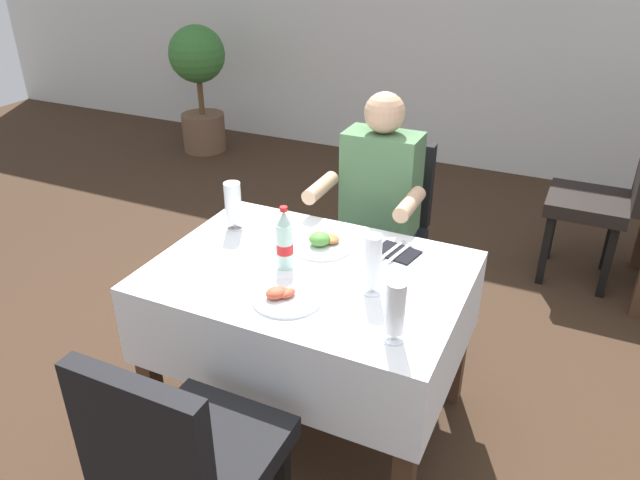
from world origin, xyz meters
TOP-DOWN VIEW (x-y plane):
  - ground_plane at (0.00, 0.00)m, footprint 11.00×11.00m
  - back_wall at (0.00, 3.49)m, footprint 11.00×0.12m
  - main_dining_table at (-0.07, 0.11)m, footprint 1.20×0.87m
  - chair_far_diner_seat at (-0.07, 0.94)m, footprint 0.44×0.50m
  - chair_near_camera_side at (-0.07, -0.71)m, footprint 0.44×0.50m
  - seated_diner_far at (-0.06, 0.83)m, footprint 0.50×0.46m
  - plate_near_camera at (-0.06, -0.11)m, footprint 0.25×0.25m
  - plate_far_diner at (-0.11, 0.30)m, footprint 0.25×0.25m
  - beer_glass_left at (0.37, -0.17)m, footprint 0.07×0.07m
  - beer_glass_middle at (-0.52, 0.29)m, footprint 0.07×0.07m
  - beer_glass_right at (0.21, 0.06)m, footprint 0.07×0.07m
  - cola_bottle_primary at (-0.16, 0.09)m, footprint 0.07×0.07m
  - napkin_cutlery_set at (0.19, 0.38)m, footprint 0.19×0.20m
  - background_chair_left at (0.96, 1.86)m, footprint 0.50×0.44m
  - potted_plant_corner at (-2.49, 2.82)m, footprint 0.50×0.50m

SIDE VIEW (x-z plane):
  - ground_plane at x=0.00m, z-range 0.00..0.00m
  - chair_far_diner_seat at x=-0.07m, z-range 0.07..1.04m
  - chair_near_camera_side at x=-0.07m, z-range 0.07..1.04m
  - background_chair_left at x=0.96m, z-range 0.07..1.04m
  - main_dining_table at x=-0.07m, z-range 0.21..0.96m
  - potted_plant_corner at x=-2.49m, z-range 0.10..1.24m
  - seated_diner_far at x=-0.06m, z-range 0.08..1.34m
  - napkin_cutlery_set at x=0.19m, z-range 0.75..0.76m
  - plate_near_camera at x=-0.06m, z-range 0.74..0.79m
  - plate_far_diner at x=-0.11m, z-range 0.74..0.80m
  - beer_glass_middle at x=-0.52m, z-range 0.75..0.97m
  - cola_bottle_primary at x=-0.16m, z-range 0.73..0.99m
  - beer_glass_left at x=0.37m, z-range 0.76..0.97m
  - beer_glass_right at x=0.21m, z-range 0.75..0.98m
  - back_wall at x=0.00m, z-range 0.00..2.73m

